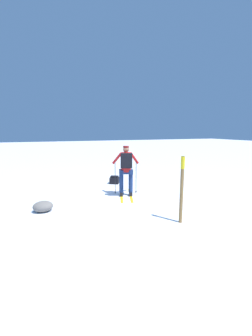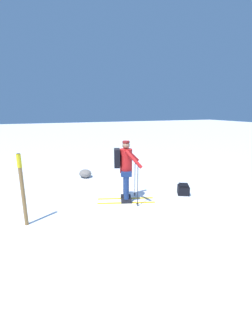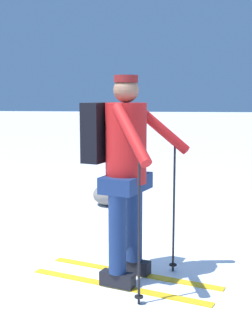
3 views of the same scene
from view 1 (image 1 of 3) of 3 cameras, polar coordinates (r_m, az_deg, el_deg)
name	(u,v)px [view 1 (image 1 of 3)]	position (r m, az deg, el deg)	size (l,w,h in m)	color
ground_plane	(125,200)	(7.64, -0.30, -8.19)	(80.00, 80.00, 0.00)	white
skier	(126,167)	(7.89, 0.01, 0.26)	(1.08, 1.73, 1.79)	gold
dropped_backpack	(114,180)	(9.92, -2.97, -3.05)	(0.50, 0.49, 0.33)	black
trail_marker	(182,185)	(5.79, 14.00, -4.19)	(0.10, 0.10, 1.71)	olive
rock_boulder	(43,206)	(7.02, -20.35, -9.13)	(0.56, 0.48, 0.31)	slate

